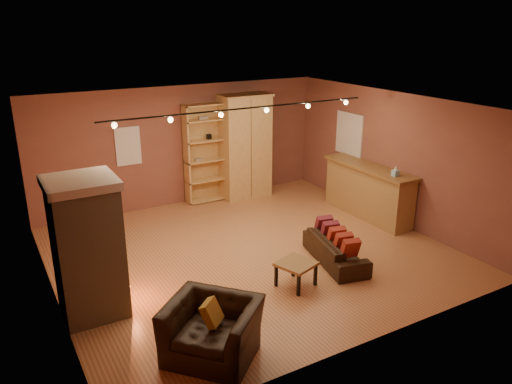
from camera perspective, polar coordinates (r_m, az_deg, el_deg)
floor at (r=9.59m, az=-0.65°, el=-6.88°), size 7.00×7.00×0.00m
ceiling at (r=8.74m, az=-0.72°, el=9.86°), size 7.00×7.00×0.00m
back_wall at (r=11.91m, az=-8.37°, el=5.27°), size 7.00×0.02×2.80m
left_wall at (r=8.07m, az=-22.96°, el=-2.81°), size 0.02×6.50×2.80m
right_wall at (r=11.13m, az=15.29°, el=3.82°), size 0.02×6.50×2.80m
fireplace at (r=7.70m, az=-18.64°, el=-6.05°), size 1.01×0.98×2.12m
back_window at (r=11.46m, az=-14.42°, el=5.10°), size 0.56×0.04×0.86m
bookcase at (r=12.01m, az=-6.04°, el=4.54°), size 0.97×0.38×2.37m
armoire at (r=12.26m, az=-1.29°, el=5.27°), size 1.25×0.71×2.54m
bar_counter at (r=11.39m, az=12.68°, el=0.13°), size 0.65×2.44×1.17m
tissue_box at (r=10.61m, az=15.66°, el=2.25°), size 0.11×0.11×0.21m
right_window at (r=12.05m, az=10.62°, el=6.53°), size 0.05×0.90×1.00m
loveseat at (r=9.21m, az=9.09°, el=-5.97°), size 0.82×1.68×0.71m
armchair at (r=6.69m, az=-5.06°, el=-14.50°), size 1.34×1.37×1.01m
coffee_table at (r=8.33m, az=4.60°, el=-8.43°), size 0.71×0.71×0.42m
track_rail at (r=8.93m, az=-1.35°, el=9.32°), size 5.20×0.09×0.13m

